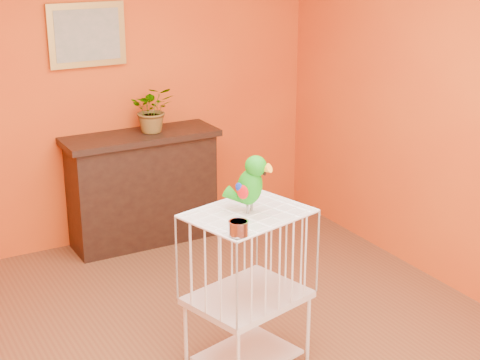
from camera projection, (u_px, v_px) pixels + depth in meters
room_shell at (218, 115)px, 3.97m from camera, size 4.50×4.50×4.50m
console_cabinet at (143, 188)px, 6.15m from camera, size 1.28×0.46×0.95m
potted_plant at (153, 114)px, 6.00m from camera, size 0.46×0.48×0.30m
framed_picture at (87, 35)px, 5.74m from camera, size 0.62×0.04×0.50m
birdcage at (248, 289)px, 4.32m from camera, size 0.76×0.65×1.01m
feed_cup at (238, 228)px, 3.84m from camera, size 0.11×0.11×0.08m
parrot at (250, 183)px, 4.12m from camera, size 0.23×0.28×0.34m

